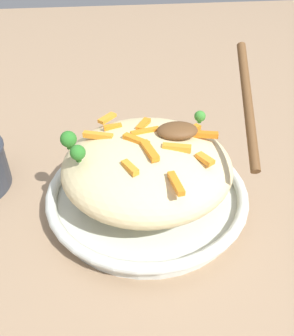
# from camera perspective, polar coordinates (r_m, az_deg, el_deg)

# --- Properties ---
(ground_plane) EXTENTS (2.40, 2.40, 0.00)m
(ground_plane) POSITION_cam_1_polar(r_m,az_deg,el_deg) (0.55, 0.00, -5.72)
(ground_plane) COLOR #9E7F60
(serving_bowl) EXTENTS (0.29, 0.29, 0.04)m
(serving_bowl) POSITION_cam_1_polar(r_m,az_deg,el_deg) (0.53, 0.00, -4.22)
(serving_bowl) COLOR silver
(serving_bowl) RESTS_ON ground_plane
(pasta_mound) EXTENTS (0.24, 0.23, 0.09)m
(pasta_mound) POSITION_cam_1_polar(r_m,az_deg,el_deg) (0.50, 0.00, 0.28)
(pasta_mound) COLOR beige
(pasta_mound) RESTS_ON serving_bowl
(carrot_piece_0) EXTENTS (0.04, 0.02, 0.01)m
(carrot_piece_0) POSITION_cam_1_polar(r_m,az_deg,el_deg) (0.46, 4.71, 3.22)
(carrot_piece_0) COLOR orange
(carrot_piece_0) RESTS_ON pasta_mound
(carrot_piece_1) EXTENTS (0.02, 0.03, 0.01)m
(carrot_piece_1) POSITION_cam_1_polar(r_m,az_deg,el_deg) (0.51, -0.98, 6.84)
(carrot_piece_1) COLOR orange
(carrot_piece_1) RESTS_ON pasta_mound
(carrot_piece_2) EXTENTS (0.03, 0.03, 0.01)m
(carrot_piece_2) POSITION_cam_1_polar(r_m,az_deg,el_deg) (0.47, -1.72, 4.49)
(carrot_piece_2) COLOR orange
(carrot_piece_2) RESTS_ON pasta_mound
(carrot_piece_3) EXTENTS (0.02, 0.03, 0.01)m
(carrot_piece_3) POSITION_cam_1_polar(r_m,az_deg,el_deg) (0.43, -2.70, 0.06)
(carrot_piece_3) COLOR orange
(carrot_piece_3) RESTS_ON pasta_mound
(carrot_piece_4) EXTENTS (0.03, 0.03, 0.01)m
(carrot_piece_4) POSITION_cam_1_polar(r_m,az_deg,el_deg) (0.54, -6.29, 7.83)
(carrot_piece_4) COLOR orange
(carrot_piece_4) RESTS_ON pasta_mound
(carrot_piece_5) EXTENTS (0.04, 0.03, 0.01)m
(carrot_piece_5) POSITION_cam_1_polar(r_m,az_deg,el_deg) (0.50, 6.57, 5.63)
(carrot_piece_5) COLOR orange
(carrot_piece_5) RESTS_ON pasta_mound
(carrot_piece_6) EXTENTS (0.04, 0.02, 0.01)m
(carrot_piece_6) POSITION_cam_1_polar(r_m,az_deg,el_deg) (0.50, 8.95, 5.25)
(carrot_piece_6) COLOR orange
(carrot_piece_6) RESTS_ON pasta_mound
(carrot_piece_7) EXTENTS (0.04, 0.02, 0.01)m
(carrot_piece_7) POSITION_cam_1_polar(r_m,az_deg,el_deg) (0.49, -0.18, 5.80)
(carrot_piece_7) COLOR orange
(carrot_piece_7) RESTS_ON pasta_mound
(carrot_piece_8) EXTENTS (0.04, 0.02, 0.01)m
(carrot_piece_8) POSITION_cam_1_polar(r_m,az_deg,el_deg) (0.50, -7.72, 5.09)
(carrot_piece_8) COLOR orange
(carrot_piece_8) RESTS_ON pasta_mound
(carrot_piece_9) EXTENTS (0.02, 0.04, 0.01)m
(carrot_piece_9) POSITION_cam_1_polar(r_m,az_deg,el_deg) (0.45, 0.66, 2.77)
(carrot_piece_9) COLOR orange
(carrot_piece_9) RESTS_ON pasta_mound
(carrot_piece_10) EXTENTS (0.01, 0.04, 0.01)m
(carrot_piece_10) POSITION_cam_1_polar(r_m,az_deg,el_deg) (0.41, 4.59, -2.43)
(carrot_piece_10) COLOR orange
(carrot_piece_10) RESTS_ON pasta_mound
(carrot_piece_11) EXTENTS (0.03, 0.01, 0.01)m
(carrot_piece_11) POSITION_cam_1_polar(r_m,az_deg,el_deg) (0.52, -5.42, 6.48)
(carrot_piece_11) COLOR orange
(carrot_piece_11) RESTS_ON pasta_mound
(carrot_piece_12) EXTENTS (0.02, 0.03, 0.01)m
(carrot_piece_12) POSITION_cam_1_polar(r_m,az_deg,el_deg) (0.46, 9.14, 1.43)
(carrot_piece_12) COLOR orange
(carrot_piece_12) RESTS_ON pasta_mound
(broccoli_floret_0) EXTENTS (0.02, 0.02, 0.02)m
(broccoli_floret_0) POSITION_cam_1_polar(r_m,az_deg,el_deg) (0.53, 8.33, 8.05)
(broccoli_floret_0) COLOR #377928
(broccoli_floret_0) RESTS_ON pasta_mound
(broccoli_floret_1) EXTENTS (0.02, 0.02, 0.02)m
(broccoli_floret_1) POSITION_cam_1_polar(r_m,az_deg,el_deg) (0.45, -10.85, 2.37)
(broccoli_floret_1) COLOR #296820
(broccoli_floret_1) RESTS_ON pasta_mound
(broccoli_floret_2) EXTENTS (0.02, 0.02, 0.02)m
(broccoli_floret_2) POSITION_cam_1_polar(r_m,az_deg,el_deg) (0.48, -12.26, 4.43)
(broccoli_floret_2) COLOR #296820
(broccoli_floret_2) RESTS_ON pasta_mound
(serving_spoon) EXTENTS (0.13, 0.18, 0.10)m
(serving_spoon) POSITION_cam_1_polar(r_m,az_deg,el_deg) (0.49, 9.14, 7.55)
(serving_spoon) COLOR brown
(serving_spoon) RESTS_ON pasta_mound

